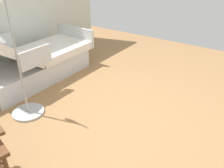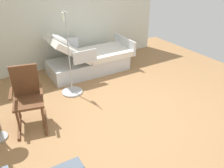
{
  "view_description": "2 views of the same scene",
  "coord_description": "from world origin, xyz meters",
  "views": [
    {
      "loc": [
        -1.17,
        2.19,
        1.96
      ],
      "look_at": [
        0.02,
        0.47,
        0.81
      ],
      "focal_mm": 37.67,
      "sensor_mm": 36.0,
      "label": 1
    },
    {
      "loc": [
        -2.84,
        2.19,
        2.55
      ],
      "look_at": [
        0.03,
        0.44,
        0.75
      ],
      "focal_mm": 38.12,
      "sensor_mm": 36.0,
      "label": 2
    }
  ],
  "objects": [
    {
      "name": "ground_plane",
      "position": [
        0.0,
        0.0,
        0.0
      ],
      "size": [
        7.05,
        7.05,
        0.0
      ],
      "primitive_type": "plane",
      "color": "#9E7247"
    },
    {
      "name": "hospital_bed",
      "position": [
        2.11,
        -0.15,
        0.31
      ],
      "size": [
        1.05,
        2.07,
        1.13
      ],
      "color": "silver",
      "rests_on": "ground"
    },
    {
      "name": "iv_pole",
      "position": [
        1.36,
        0.63,
        0.25
      ],
      "size": [
        0.44,
        0.44,
        1.69
      ],
      "color": "#B2B5BA",
      "rests_on": "ground"
    }
  ]
}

